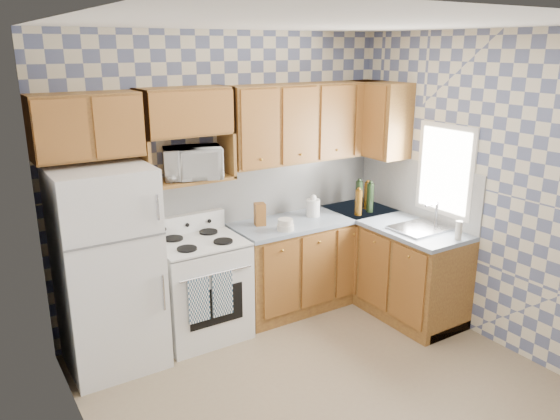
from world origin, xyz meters
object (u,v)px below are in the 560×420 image
object	(u,v)px
stove_body	(200,289)
microwave	(192,163)
electric_kettle	(313,208)
refrigerator	(108,269)

from	to	relation	value
stove_body	microwave	world-z (taller)	microwave
stove_body	electric_kettle	xyz separation A→B (m)	(1.28, 0.05, 0.56)
refrigerator	stove_body	world-z (taller)	refrigerator
microwave	electric_kettle	bearing A→B (deg)	12.56
refrigerator	stove_body	bearing A→B (deg)	1.78
stove_body	refrigerator	bearing A→B (deg)	-178.22
stove_body	electric_kettle	size ratio (longest dim) A/B	5.25
refrigerator	stove_body	distance (m)	0.89
microwave	electric_kettle	world-z (taller)	microwave
refrigerator	electric_kettle	xyz separation A→B (m)	(2.08, 0.07, 0.17)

